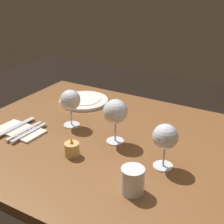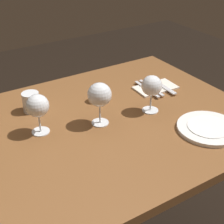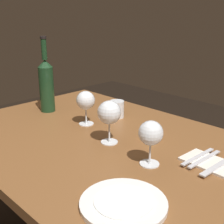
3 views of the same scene
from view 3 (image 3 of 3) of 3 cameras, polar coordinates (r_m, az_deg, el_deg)
The scene contains 12 objects.
dining_table at distance 1.27m, azimuth -1.95°, elevation -8.72°, with size 1.30×0.90×0.74m.
wine_glass_left at distance 1.16m, azimuth -0.40°, elevation -0.18°, with size 0.09×0.09×0.17m.
wine_glass_right at distance 1.35m, azimuth -4.89°, elevation 2.03°, with size 0.08×0.08×0.15m.
wine_glass_centre at distance 1.00m, azimuth 7.18°, elevation -4.07°, with size 0.08×0.08×0.15m.
wine_bottle at distance 1.56m, azimuth -12.04°, elevation 5.09°, with size 0.07×0.07×0.37m.
water_tumbler at distance 1.46m, azimuth 0.90°, elevation 0.43°, with size 0.07×0.07×0.08m.
votive_candle at distance 1.25m, azimuth 7.35°, elevation -3.66°, with size 0.05×0.05×0.07m.
dinner_plate at distance 0.84m, azimuth 2.13°, elevation -16.52°, with size 0.23×0.23×0.02m.
folded_napkin at distance 1.09m, azimuth 17.85°, elevation -9.02°, with size 0.19×0.12×0.01m.
fork_inner at distance 1.10m, azimuth 16.73°, elevation -8.33°, with size 0.02×0.18×0.00m.
fork_outer at distance 1.11m, azimuth 15.60°, elevation -7.95°, with size 0.02×0.18×0.00m.
table_knife at distance 1.08m, azimuth 19.30°, elevation -9.18°, with size 0.03×0.21×0.00m.
Camera 3 is at (0.83, -0.76, 1.23)m, focal length 49.45 mm.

